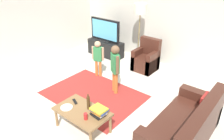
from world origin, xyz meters
The scene contains 17 objects.
ground centered at (0.00, 0.00, 0.00)m, with size 7.80×7.80×0.00m, color beige.
wall_back centered at (0.00, 3.00, 1.35)m, with size 6.00×0.12×2.70m, color silver.
wall_left centered at (-3.00, 0.00, 1.35)m, with size 0.12×6.00×2.70m, color silver.
area_rug centered at (-0.34, 0.32, 0.00)m, with size 2.20×1.60×0.01m, color #9E2D28.
tv_stand centered at (-1.67, 2.30, 0.24)m, with size 1.20×0.44×0.50m.
tv centered at (-1.67, 2.28, 0.85)m, with size 1.10×0.28×0.71m.
couch centered at (1.92, 0.24, 0.29)m, with size 0.80×1.80×0.86m.
armchair centered at (-0.10, 2.26, 0.30)m, with size 0.60×0.60×0.90m.
floor_lamp centered at (-0.52, 2.45, 1.54)m, with size 0.36×0.36×1.78m.
child_near_tv centered at (-0.89, 1.10, 0.60)m, with size 0.31×0.19×0.99m.
child_center centered at (-0.03, 0.75, 0.71)m, with size 0.34×0.25×1.17m.
coffee_table centered at (0.32, -0.63, 0.37)m, with size 1.00×0.60×0.42m.
book_stack centered at (0.64, -0.53, 0.50)m, with size 0.29×0.25×0.16m.
bottle centered at (0.37, -0.51, 0.55)m, with size 0.06×0.06×0.31m.
tv_remote centered at (0.02, -0.53, 0.43)m, with size 0.17×0.05×0.02m, color black.
soda_can centered at (0.54, -0.75, 0.48)m, with size 0.07×0.07×0.12m, color red.
plate centered at (0.04, -0.75, 0.43)m, with size 0.22×0.22×0.02m.
Camera 1 is at (2.74, -2.73, 2.84)m, focal length 35.06 mm.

